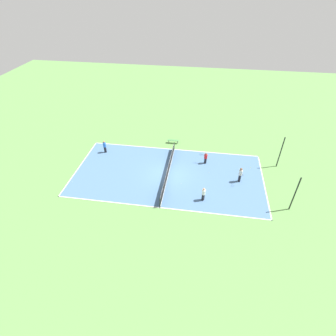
{
  "coord_description": "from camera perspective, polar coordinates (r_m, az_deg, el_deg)",
  "views": [
    {
      "loc": [
        22.05,
        3.37,
        17.83
      ],
      "look_at": [
        0.0,
        0.0,
        0.9
      ],
      "focal_mm": 28.0,
      "sensor_mm": 36.0,
      "label": 1
    }
  ],
  "objects": [
    {
      "name": "tennis_ball_midcourt",
      "position": [
        29.11,
        8.91,
        -0.97
      ],
      "size": [
        0.07,
        0.07,
        0.07
      ],
      "primitive_type": "sphere",
      "color": "#CCE033",
      "rests_on": "court_surface"
    },
    {
      "name": "player_near_white",
      "position": [
        25.22,
        7.74,
        -5.5
      ],
      "size": [
        0.47,
        0.47,
        1.5
      ],
      "rotation": [
        0.0,
        0.0,
        2.73
      ],
      "color": "black",
      "rests_on": "court_surface"
    },
    {
      "name": "tennis_ball_far_baseline",
      "position": [
        29.3,
        -20.19,
        -2.88
      ],
      "size": [
        0.07,
        0.07,
        0.07
      ],
      "primitive_type": "sphere",
      "color": "#CCE033",
      "rests_on": "court_surface"
    },
    {
      "name": "tennis_ball_right_alley",
      "position": [
        30.9,
        17.5,
        0.1
      ],
      "size": [
        0.07,
        0.07,
        0.07
      ],
      "primitive_type": "sphere",
      "color": "#CCE033",
      "rests_on": "court_surface"
    },
    {
      "name": "player_near_blue",
      "position": [
        32.5,
        -13.63,
        4.69
      ],
      "size": [
        0.42,
        0.42,
        1.58
      ],
      "rotation": [
        0.0,
        0.0,
        4.9
      ],
      "color": "black",
      "rests_on": "court_surface"
    },
    {
      "name": "tennis_net",
      "position": [
        28.21,
        0.0,
        -0.54
      ],
      "size": [
        10.01,
        0.1,
        1.07
      ],
      "color": "black",
      "rests_on": "court_surface"
    },
    {
      "name": "fence_post_back_right",
      "position": [
        26.0,
        25.88,
        -5.13
      ],
      "size": [
        0.12,
        0.12,
        3.79
      ],
      "color": "black",
      "rests_on": "ground_plane"
    },
    {
      "name": "tennis_ball_near_net",
      "position": [
        27.37,
        2.89,
        -3.35
      ],
      "size": [
        0.07,
        0.07,
        0.07
      ],
      "primitive_type": "sphere",
      "color": "#CCE033",
      "rests_on": "court_surface"
    },
    {
      "name": "ground_plane",
      "position": [
        28.56,
        0.0,
        -1.44
      ],
      "size": [
        80.0,
        80.0,
        0.0
      ],
      "primitive_type": "plane",
      "color": "#60934C"
    },
    {
      "name": "court_surface",
      "position": [
        28.55,
        0.0,
        -1.42
      ],
      "size": [
        10.21,
        20.41,
        0.02
      ],
      "color": "#4C729E",
      "rests_on": "ground_plane"
    },
    {
      "name": "player_far_white",
      "position": [
        28.03,
        15.48,
        -1.24
      ],
      "size": [
        0.96,
        0.42,
        1.73
      ],
      "rotation": [
        0.0,
        0.0,
        0.09
      ],
      "color": "black",
      "rests_on": "court_surface"
    },
    {
      "name": "fence_post_back_left",
      "position": [
        31.22,
        23.29,
        3.17
      ],
      "size": [
        0.12,
        0.12,
        3.79
      ],
      "color": "black",
      "rests_on": "ground_plane"
    },
    {
      "name": "bench",
      "position": [
        33.69,
        1.12,
        6.0
      ],
      "size": [
        0.36,
        1.44,
        0.45
      ],
      "rotation": [
        0.0,
        0.0,
        1.57
      ],
      "color": "#4C8C4C",
      "rests_on": "ground_plane"
    },
    {
      "name": "player_coach_red",
      "position": [
        30.08,
        8.18,
        2.29
      ],
      "size": [
        0.46,
        0.97,
        1.39
      ],
      "rotation": [
        0.0,
        0.0,
        4.58
      ],
      "color": "black",
      "rests_on": "court_surface"
    }
  ]
}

